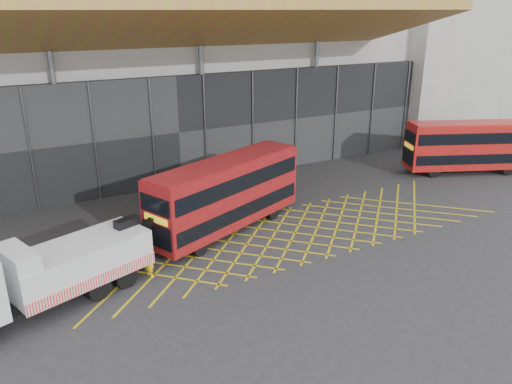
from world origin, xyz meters
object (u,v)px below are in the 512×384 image
bus_second (470,145)px  recovery_truck (39,273)px  bus_towed (227,192)px  worker (149,260)px

bus_second → recovery_truck: bearing=-148.7°
bus_towed → worker: bearing=-173.6°
recovery_truck → bus_towed: bus_towed is taller
recovery_truck → bus_towed: 11.31m
bus_second → worker: bearing=-148.5°
bus_towed → bus_second: bus_towed is taller
bus_towed → worker: bus_towed is taller
bus_second → worker: size_ratio=5.90×
bus_towed → worker: size_ratio=6.25×
bus_towed → bus_second: bearing=-19.9°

